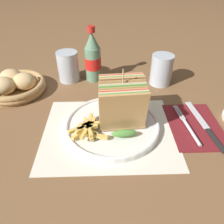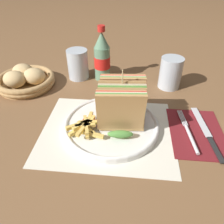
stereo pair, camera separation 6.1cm
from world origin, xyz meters
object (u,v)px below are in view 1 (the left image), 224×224
Objects in this scene: fork at (189,127)px; glass_near at (161,72)px; plate_main at (112,125)px; coke_bottle_near at (93,58)px; glass_far at (68,68)px; club_sandwich at (122,103)px; bread_basket at (15,85)px; knife at (204,125)px.

glass_near reaches higher than fork.
plate_main is 1.52× the size of fork.
coke_bottle_near is at bearing 125.85° from fork.
coke_bottle_near is 1.81× the size of glass_far.
club_sandwich is 1.46× the size of glass_near.
coke_bottle_near is at bearing 0.56° from glass_far.
bread_basket is (-0.33, 0.20, 0.02)m from plate_main.
club_sandwich reaches higher than glass_near.
glass_near is 0.34m from glass_far.
knife is (0.24, -0.01, -0.07)m from club_sandwich.
glass_far is at bearing -179.44° from coke_bottle_near.
fork is 0.80× the size of knife.
coke_bottle_near is at bearing 102.26° from plate_main.
club_sandwich is 0.81× the size of coke_bottle_near.
fork is (0.19, -0.03, -0.07)m from club_sandwich.
bread_basket is (-0.27, -0.08, -0.06)m from coke_bottle_near.
glass_near is at bearing 5.05° from bread_basket.
plate_main is 1.66× the size of club_sandwich.
glass_far is (-0.37, 0.30, 0.04)m from fork.
knife is (0.26, -0.00, -0.00)m from plate_main.
bread_basket reaches higher than plate_main.
plate_main reaches higher than fork.
bread_basket is (-0.55, 0.22, 0.02)m from fork.
knife is 0.63m from bread_basket.
plate_main is 0.31m from glass_near.
glass_near reaches higher than bread_basket.
glass_far is 0.53× the size of bread_basket.
plate_main reaches higher than knife.
bread_basket is at bearing 151.79° from fork.
plate_main is at bearing 169.14° from fork.
glass_near is 0.52m from bread_basket.
plate_main is 0.39m from bread_basket.
knife is at bearing 9.66° from fork.
glass_far is (-0.09, -0.00, -0.04)m from coke_bottle_near.
knife is 1.99× the size of glass_near.
club_sandwich is 0.78× the size of bread_basket.
club_sandwich is 0.74× the size of knife.
club_sandwich reaches higher than knife.
glass_near is (-0.03, 0.26, 0.04)m from fork.
fork is (0.21, -0.02, -0.00)m from plate_main.
plate_main is 2.42× the size of glass_near.
bread_basket is (-0.52, -0.05, -0.02)m from glass_near.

